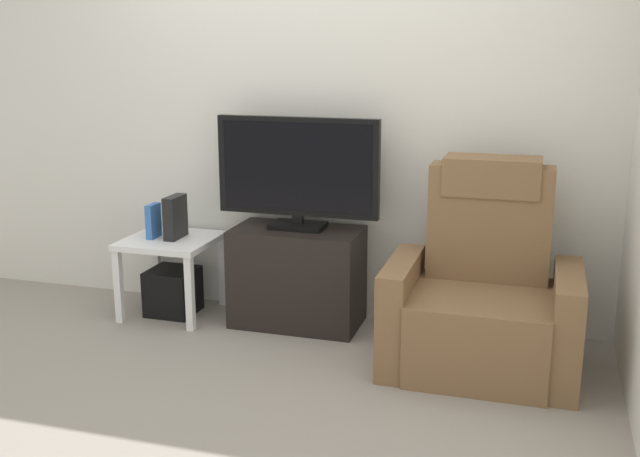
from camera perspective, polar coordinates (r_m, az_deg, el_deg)
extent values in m
plane|color=gray|center=(3.90, -6.10, -11.49)|extent=(6.40, 6.40, 0.00)
cube|color=silver|center=(4.59, -1.03, 9.36)|extent=(6.40, 0.06, 2.60)
cube|color=black|center=(4.53, -1.73, -3.68)|extent=(0.76, 0.42, 0.59)
cube|color=black|center=(4.31, -2.59, -2.95)|extent=(0.70, 0.02, 0.02)
cube|color=black|center=(4.35, -2.37, -2.32)|extent=(0.34, 0.11, 0.04)
cube|color=black|center=(4.46, -1.68, 0.22)|extent=(0.32, 0.20, 0.03)
cube|color=black|center=(4.45, -1.68, 0.72)|extent=(0.06, 0.04, 0.05)
cube|color=black|center=(4.39, -1.71, 4.71)|extent=(0.98, 0.05, 0.58)
cube|color=black|center=(4.37, -1.82, 4.65)|extent=(0.90, 0.01, 0.52)
cube|color=brown|center=(4.02, 12.06, -7.64)|extent=(0.70, 0.72, 0.42)
cube|color=brown|center=(4.12, 12.75, 0.45)|extent=(0.64, 0.20, 0.62)
cube|color=brown|center=(4.09, 12.95, 3.92)|extent=(0.50, 0.26, 0.20)
cube|color=brown|center=(4.04, 6.14, -6.21)|extent=(0.14, 0.68, 0.56)
cube|color=brown|center=(3.99, 18.17, -7.14)|extent=(0.14, 0.68, 0.56)
cube|color=white|center=(4.74, -11.28, -0.91)|extent=(0.54, 0.54, 0.04)
cube|color=white|center=(4.73, -15.04, -4.27)|extent=(0.04, 0.04, 0.46)
cube|color=white|center=(4.51, -9.85, -4.91)|extent=(0.04, 0.04, 0.46)
cube|color=white|center=(5.12, -12.27, -2.71)|extent=(0.04, 0.04, 0.46)
cube|color=white|center=(4.91, -7.39, -3.21)|extent=(0.04, 0.04, 0.46)
cube|color=black|center=(4.84, -11.09, -4.69)|extent=(0.29, 0.29, 0.29)
cube|color=#3366B2|center=(4.74, -12.53, 0.57)|extent=(0.04, 0.13, 0.21)
cube|color=black|center=(4.70, -10.93, 0.86)|extent=(0.07, 0.20, 0.26)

